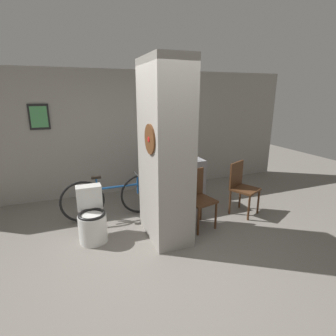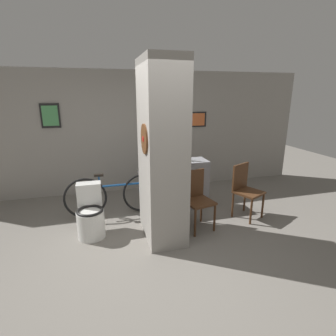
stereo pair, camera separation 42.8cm
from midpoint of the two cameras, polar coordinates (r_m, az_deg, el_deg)
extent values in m
plane|color=slate|center=(3.82, 1.73, -17.96)|extent=(14.00, 14.00, 0.00)
cube|color=gray|center=(5.79, -5.80, 7.67)|extent=(8.00, 0.06, 2.60)
cube|color=black|center=(5.67, -22.29, 10.47)|extent=(0.36, 0.02, 0.48)
cube|color=#4C9959|center=(5.65, -22.30, 10.46)|extent=(0.30, 0.01, 0.39)
cube|color=black|center=(6.14, 8.36, 10.41)|extent=(0.44, 0.02, 0.34)
cube|color=#D86633|center=(6.13, 8.42, 10.40)|extent=(0.36, 0.01, 0.28)
cube|color=black|center=(5.85, 1.08, 13.25)|extent=(0.28, 0.02, 0.38)
cube|color=#B24C8C|center=(5.84, 1.11, 13.24)|extent=(0.23, 0.01, 0.31)
cube|color=gray|center=(3.76, 1.92, 3.23)|extent=(0.55, 0.97, 2.60)
cylinder|color=#593319|center=(3.46, -1.66, 6.31)|extent=(0.03, 0.40, 0.40)
cylinder|color=red|center=(3.46, -1.90, 6.30)|extent=(0.01, 0.07, 0.07)
cube|color=gray|center=(4.98, 4.37, -3.66)|extent=(1.16, 0.44, 0.92)
cylinder|color=silver|center=(4.17, -13.56, -11.89)|extent=(0.41, 0.41, 0.42)
torus|color=black|center=(4.07, -13.77, -9.10)|extent=(0.40, 0.40, 0.04)
cube|color=silver|center=(4.25, -14.04, -5.55)|extent=(0.37, 0.20, 0.36)
cylinder|color=#4C2D19|center=(4.11, 8.97, -11.85)|extent=(0.04, 0.04, 0.45)
cylinder|color=#4C2D19|center=(4.32, 12.97, -10.63)|extent=(0.04, 0.04, 0.45)
cylinder|color=#4C2D19|center=(4.37, 6.08, -9.93)|extent=(0.04, 0.04, 0.45)
cylinder|color=#4C2D19|center=(4.57, 9.96, -8.89)|extent=(0.04, 0.04, 0.45)
cube|color=#4C2D19|center=(4.24, 9.65, -7.34)|extent=(0.50, 0.50, 0.04)
cube|color=#4C2D19|center=(4.29, 8.23, -3.42)|extent=(0.42, 0.12, 0.46)
cylinder|color=#4C2D19|center=(4.70, 20.18, -8.99)|extent=(0.04, 0.04, 0.45)
cylinder|color=#4C2D19|center=(5.00, 22.29, -7.68)|extent=(0.04, 0.04, 0.45)
cylinder|color=#4C2D19|center=(4.86, 16.41, -7.76)|extent=(0.04, 0.04, 0.45)
cylinder|color=#4C2D19|center=(5.16, 18.67, -6.58)|extent=(0.04, 0.04, 0.45)
cube|color=#4C2D19|center=(4.84, 19.65, -5.08)|extent=(0.56, 0.56, 0.04)
cube|color=#4C2D19|center=(4.85, 17.94, -1.77)|extent=(0.39, 0.21, 0.46)
torus|color=black|center=(4.73, -15.08, -6.46)|extent=(0.74, 0.04, 0.74)
torus|color=black|center=(4.82, -2.98, -5.46)|extent=(0.74, 0.04, 0.74)
cylinder|color=#194C8C|center=(4.68, -9.07, -3.82)|extent=(0.93, 0.04, 0.04)
cylinder|color=#194C8C|center=(4.67, -12.15, -4.05)|extent=(0.03, 0.03, 0.38)
cylinder|color=#194C8C|center=(4.75, -3.61, -3.37)|extent=(0.03, 0.03, 0.35)
cube|color=black|center=(4.60, -12.31, -1.58)|extent=(0.16, 0.06, 0.04)
cylinder|color=#262626|center=(4.69, -3.64, -1.36)|extent=(0.03, 0.42, 0.03)
cylinder|color=#267233|center=(4.88, 7.16, 2.70)|extent=(0.06, 0.06, 0.20)
cylinder|color=#267233|center=(4.85, 7.22, 4.33)|extent=(0.02, 0.02, 0.09)
sphere|color=#333333|center=(4.84, 7.24, 4.91)|extent=(0.03, 0.03, 0.03)
cylinder|color=olive|center=(4.86, 5.98, 2.27)|extent=(0.06, 0.06, 0.13)
cylinder|color=olive|center=(4.84, 6.01, 3.34)|extent=(0.02, 0.02, 0.06)
sphere|color=#333333|center=(4.83, 6.03, 3.75)|extent=(0.03, 0.03, 0.03)
camera|label=1|loc=(0.21, -87.14, 0.82)|focal=28.00mm
camera|label=2|loc=(0.21, 92.86, -0.82)|focal=28.00mm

